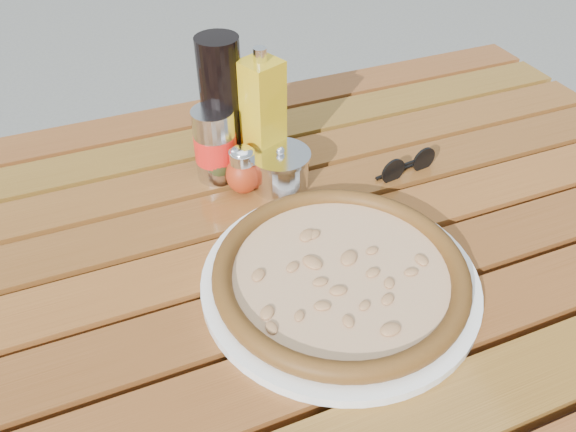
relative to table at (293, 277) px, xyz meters
name	(u,v)px	position (x,y,z in m)	size (l,w,h in m)	color
table	(293,277)	(0.00, 0.00, 0.00)	(1.40, 0.90, 0.75)	#341E0B
plate	(340,280)	(0.02, -0.10, 0.08)	(0.36, 0.36, 0.01)	white
pizza	(340,272)	(0.02, -0.10, 0.10)	(0.38, 0.38, 0.03)	beige
pepper_shaker	(243,170)	(-0.03, 0.14, 0.11)	(0.06, 0.06, 0.08)	#B43414
oregano_shaker	(217,158)	(-0.05, 0.18, 0.11)	(0.06, 0.06, 0.08)	#3A3E19
dark_bottle	(222,106)	(-0.03, 0.22, 0.19)	(0.07, 0.07, 0.22)	black
soda_can	(215,145)	(-0.05, 0.19, 0.13)	(0.08, 0.08, 0.12)	silver
olive_oil_cruet	(262,118)	(0.02, 0.18, 0.17)	(0.07, 0.07, 0.21)	gold
parmesan_tin	(280,169)	(0.03, 0.13, 0.11)	(0.10, 0.10, 0.07)	silver
sunglasses	(407,166)	(0.23, 0.08, 0.09)	(0.11, 0.04, 0.04)	black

